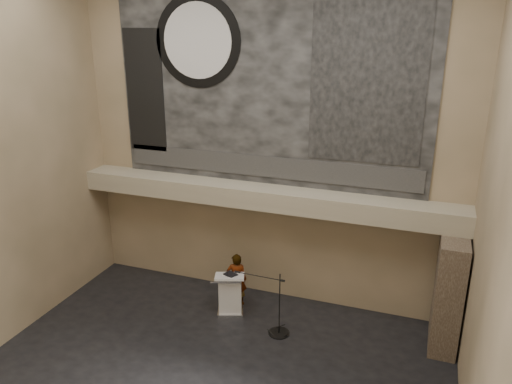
% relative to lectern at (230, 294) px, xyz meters
% --- Properties ---
extents(floor, '(10.00, 10.00, 0.00)m').
position_rel_lectern_xyz_m(floor, '(0.50, -2.65, -0.55)').
color(floor, black).
rests_on(floor, ground).
extents(wall_back, '(10.00, 0.02, 8.50)m').
position_rel_lectern_xyz_m(wall_back, '(0.50, 1.35, 3.70)').
color(wall_back, '#77684B').
rests_on(wall_back, floor).
extents(wall_front, '(10.00, 0.02, 8.50)m').
position_rel_lectern_xyz_m(wall_front, '(0.50, -6.65, 3.70)').
color(wall_front, '#77684B').
rests_on(wall_front, floor).
extents(wall_right, '(0.02, 8.00, 8.50)m').
position_rel_lectern_xyz_m(wall_right, '(5.50, -2.65, 3.70)').
color(wall_right, '#77684B').
rests_on(wall_right, floor).
extents(soffit, '(10.00, 0.80, 0.50)m').
position_rel_lectern_xyz_m(soffit, '(0.50, 0.95, 2.40)').
color(soffit, gray).
rests_on(soffit, wall_back).
extents(sprinkler_left, '(0.04, 0.04, 0.06)m').
position_rel_lectern_xyz_m(sprinkler_left, '(-1.10, 0.90, 2.12)').
color(sprinkler_left, '#B2893D').
rests_on(sprinkler_left, soffit).
extents(sprinkler_right, '(0.04, 0.04, 0.06)m').
position_rel_lectern_xyz_m(sprinkler_right, '(2.40, 0.90, 2.12)').
color(sprinkler_right, '#B2893D').
rests_on(sprinkler_right, soffit).
extents(banner, '(8.00, 0.05, 5.00)m').
position_rel_lectern_xyz_m(banner, '(0.50, 1.32, 5.15)').
color(banner, black).
rests_on(banner, wall_back).
extents(banner_text_strip, '(7.76, 0.02, 0.55)m').
position_rel_lectern_xyz_m(banner_text_strip, '(0.50, 1.28, 3.10)').
color(banner_text_strip, '#2A2A2A').
rests_on(banner_text_strip, banner).
extents(banner_clock_rim, '(2.30, 0.02, 2.30)m').
position_rel_lectern_xyz_m(banner_clock_rim, '(-1.30, 1.28, 6.15)').
color(banner_clock_rim, black).
rests_on(banner_clock_rim, banner).
extents(banner_clock_face, '(1.84, 0.02, 1.84)m').
position_rel_lectern_xyz_m(banner_clock_face, '(-1.30, 1.26, 6.15)').
color(banner_clock_face, silver).
rests_on(banner_clock_face, banner).
extents(banner_building_print, '(2.60, 0.02, 3.60)m').
position_rel_lectern_xyz_m(banner_building_print, '(2.90, 1.28, 5.25)').
color(banner_building_print, black).
rests_on(banner_building_print, banner).
extents(banner_brick_print, '(1.10, 0.02, 3.20)m').
position_rel_lectern_xyz_m(banner_brick_print, '(-2.90, 1.28, 4.85)').
color(banner_brick_print, black).
rests_on(banner_brick_print, banner).
extents(stone_pier, '(0.60, 1.40, 2.70)m').
position_rel_lectern_xyz_m(stone_pier, '(5.15, 0.50, 0.80)').
color(stone_pier, '#3E3126').
rests_on(stone_pier, floor).
extents(lectern, '(0.86, 0.74, 1.14)m').
position_rel_lectern_xyz_m(lectern, '(0.00, 0.00, 0.00)').
color(lectern, silver).
rests_on(lectern, floor).
extents(binder, '(0.37, 0.34, 0.04)m').
position_rel_lectern_xyz_m(binder, '(0.02, 0.01, 0.56)').
color(binder, black).
rests_on(binder, lectern).
extents(papers, '(0.22, 0.30, 0.00)m').
position_rel_lectern_xyz_m(papers, '(-0.07, -0.01, 0.55)').
color(papers, silver).
rests_on(papers, lectern).
extents(speaker_person, '(0.61, 0.48, 1.47)m').
position_rel_lectern_xyz_m(speaker_person, '(-0.01, 0.47, 0.18)').
color(speaker_person, silver).
rests_on(speaker_person, floor).
extents(mic_stand, '(1.40, 0.52, 1.62)m').
position_rel_lectern_xyz_m(mic_stand, '(1.41, -0.43, -0.32)').
color(mic_stand, black).
rests_on(mic_stand, floor).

